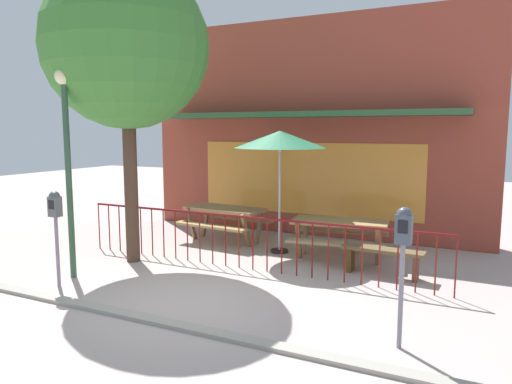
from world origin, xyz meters
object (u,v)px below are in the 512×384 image
Objects in this scene: picnic_table_left at (225,215)px; parking_meter_near at (55,213)px; street_lamp at (67,141)px; patio_umbrella at (280,140)px; patio_bench at (382,256)px; street_tree at (126,47)px; parking_meter_far at (403,240)px; picnic_table_right at (340,228)px.

parking_meter_near reaches higher than picnic_table_left.
parking_meter_near is 0.44× the size of street_lamp.
street_lamp reaches higher than picnic_table_left.
patio_umbrella reaches higher than parking_meter_near.
street_tree is (-4.48, -1.15, 3.64)m from patio_bench.
patio_umbrella is 4.38m from parking_meter_near.
parking_meter_near is 1.23m from street_lamp.
parking_meter_far is (5.29, 0.15, 0.08)m from parking_meter_near.
picnic_table_right is 5.08m from parking_meter_near.
parking_meter_far is at bearing -40.12° from picnic_table_left.
parking_meter_far is 5.56m from street_lamp.
parking_meter_near reaches higher than patio_bench.
picnic_table_right is 1.27× the size of parking_meter_near.
street_lamp is at bearing -153.16° from patio_bench.
street_lamp is at bearing -106.74° from picnic_table_left.
parking_meter_near is at bearing -178.43° from parking_meter_far.
picnic_table_left is at bearing 70.16° from street_tree.
picnic_table_left is 4.01m from parking_meter_near.
patio_umbrella reaches higher than picnic_table_right.
parking_meter_near reaches higher than picnic_table_right.
street_lamp reaches higher than patio_umbrella.
picnic_table_right is 5.15m from street_lamp.
picnic_table_right is 0.79× the size of patio_umbrella.
street_tree is at bearing -152.54° from picnic_table_right.
patio_umbrella is at bearing 56.37° from parking_meter_near.
picnic_table_right is 0.56× the size of street_lamp.
patio_umbrella is 0.45× the size of street_tree.
parking_meter_far is 0.47× the size of street_lamp.
patio_umbrella is at bearing 50.85° from street_lamp.
street_lamp is at bearing 176.80° from parking_meter_far.
patio_umbrella is 1.61× the size of parking_meter_near.
patio_bench is 5.88m from street_tree.
patio_umbrella is (1.48, -0.34, 1.68)m from picnic_table_left.
picnic_table_right is at bearing 116.43° from parking_meter_far.
patio_umbrella is 3.37m from street_tree.
street_tree is at bearing 87.14° from parking_meter_near.
street_tree is (-0.78, -2.17, 3.38)m from picnic_table_left.
street_lamp is (-4.72, -2.39, 1.97)m from patio_bench.
street_lamp is at bearing 109.50° from parking_meter_near.
street_tree is at bearing -109.84° from picnic_table_left.
patio_bench is (0.96, -0.69, -0.26)m from picnic_table_right.
picnic_table_left is at bearing 139.88° from parking_meter_far.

